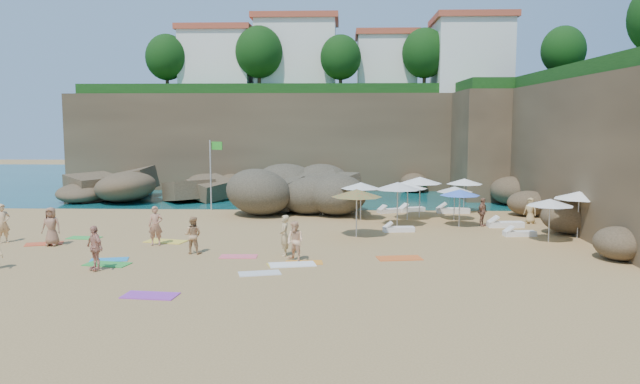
{
  "coord_description": "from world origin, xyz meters",
  "views": [
    {
      "loc": [
        3.21,
        -30.11,
        5.86
      ],
      "look_at": [
        2.0,
        3.0,
        2.0
      ],
      "focal_mm": 35.0,
      "sensor_mm": 36.0,
      "label": 1
    }
  ],
  "objects_px": {
    "lounger_0": "(412,209)",
    "person_stand_3": "(482,212)",
    "parasol_1": "(330,181)",
    "person_stand_0": "(3,223)",
    "parasol_2": "(464,181)",
    "person_stand_1": "(193,235)",
    "person_stand_2": "(322,203)",
    "person_stand_5": "(292,196)",
    "flag_pole": "(213,165)",
    "person_stand_6": "(284,235)",
    "person_stand_4": "(530,211)",
    "parasol_0": "(398,186)",
    "rock_outcrop": "(290,211)"
  },
  "relations": [
    {
      "from": "parasol_1",
      "to": "person_stand_6",
      "type": "bearing_deg",
      "value": -97.32
    },
    {
      "from": "parasol_1",
      "to": "person_stand_2",
      "type": "relative_size",
      "value": 1.49
    },
    {
      "from": "person_stand_1",
      "to": "parasol_0",
      "type": "bearing_deg",
      "value": -133.51
    },
    {
      "from": "person_stand_0",
      "to": "person_stand_6",
      "type": "bearing_deg",
      "value": -59.75
    },
    {
      "from": "person_stand_6",
      "to": "parasol_1",
      "type": "bearing_deg",
      "value": 167.83
    },
    {
      "from": "lounger_0",
      "to": "person_stand_3",
      "type": "xyz_separation_m",
      "value": [
        3.28,
        -5.39,
        0.66
      ]
    },
    {
      "from": "person_stand_1",
      "to": "person_stand_6",
      "type": "bearing_deg",
      "value": -175.28
    },
    {
      "from": "person_stand_4",
      "to": "person_stand_5",
      "type": "distance_m",
      "value": 14.72
    },
    {
      "from": "lounger_0",
      "to": "person_stand_6",
      "type": "height_order",
      "value": "person_stand_6"
    },
    {
      "from": "rock_outcrop",
      "to": "flag_pole",
      "type": "relative_size",
      "value": 1.7
    },
    {
      "from": "parasol_2",
      "to": "person_stand_0",
      "type": "bearing_deg",
      "value": -155.79
    },
    {
      "from": "parasol_0",
      "to": "parasol_1",
      "type": "distance_m",
      "value": 6.85
    },
    {
      "from": "flag_pole",
      "to": "parasol_2",
      "type": "bearing_deg",
      "value": -1.6
    },
    {
      "from": "lounger_0",
      "to": "person_stand_3",
      "type": "bearing_deg",
      "value": -82.4
    },
    {
      "from": "flag_pole",
      "to": "person_stand_3",
      "type": "height_order",
      "value": "flag_pole"
    },
    {
      "from": "rock_outcrop",
      "to": "parasol_1",
      "type": "bearing_deg",
      "value": 2.03
    },
    {
      "from": "parasol_0",
      "to": "parasol_1",
      "type": "height_order",
      "value": "parasol_0"
    },
    {
      "from": "person_stand_2",
      "to": "person_stand_6",
      "type": "height_order",
      "value": "person_stand_6"
    },
    {
      "from": "person_stand_1",
      "to": "person_stand_3",
      "type": "xyz_separation_m",
      "value": [
        14.29,
        7.62,
        -0.04
      ]
    },
    {
      "from": "flag_pole",
      "to": "person_stand_1",
      "type": "xyz_separation_m",
      "value": [
        1.84,
        -13.19,
        -2.08
      ]
    },
    {
      "from": "person_stand_5",
      "to": "person_stand_6",
      "type": "distance_m",
      "value": 13.7
    },
    {
      "from": "person_stand_2",
      "to": "person_stand_5",
      "type": "xyz_separation_m",
      "value": [
        -2.04,
        2.01,
        0.15
      ]
    },
    {
      "from": "person_stand_5",
      "to": "person_stand_1",
      "type": "bearing_deg",
      "value": -137.19
    },
    {
      "from": "lounger_0",
      "to": "person_stand_5",
      "type": "relative_size",
      "value": 0.92
    },
    {
      "from": "lounger_0",
      "to": "person_stand_4",
      "type": "height_order",
      "value": "person_stand_4"
    },
    {
      "from": "flag_pole",
      "to": "parasol_0",
      "type": "bearing_deg",
      "value": -27.1
    },
    {
      "from": "person_stand_3",
      "to": "lounger_0",
      "type": "bearing_deg",
      "value": 71.7
    },
    {
      "from": "person_stand_0",
      "to": "person_stand_4",
      "type": "xyz_separation_m",
      "value": [
        26.8,
        6.57,
        -0.21
      ]
    },
    {
      "from": "parasol_2",
      "to": "person_stand_5",
      "type": "relative_size",
      "value": 1.26
    },
    {
      "from": "parasol_2",
      "to": "flag_pole",
      "type": "bearing_deg",
      "value": 178.4
    },
    {
      "from": "flag_pole",
      "to": "person_stand_3",
      "type": "bearing_deg",
      "value": -19.04
    },
    {
      "from": "parasol_2",
      "to": "person_stand_3",
      "type": "height_order",
      "value": "parasol_2"
    },
    {
      "from": "parasol_2",
      "to": "parasol_1",
      "type": "bearing_deg",
      "value": 177.99
    },
    {
      "from": "parasol_1",
      "to": "lounger_0",
      "type": "height_order",
      "value": "parasol_1"
    },
    {
      "from": "parasol_0",
      "to": "person_stand_0",
      "type": "xyz_separation_m",
      "value": [
        -19.19,
        -5.34,
        -1.31
      ]
    },
    {
      "from": "parasol_1",
      "to": "person_stand_0",
      "type": "distance_m",
      "value": 18.96
    },
    {
      "from": "parasol_2",
      "to": "person_stand_0",
      "type": "relative_size",
      "value": 1.21
    },
    {
      "from": "person_stand_3",
      "to": "person_stand_6",
      "type": "distance_m",
      "value": 12.94
    },
    {
      "from": "person_stand_3",
      "to": "parasol_0",
      "type": "bearing_deg",
      "value": 133.78
    },
    {
      "from": "person_stand_0",
      "to": "person_stand_1",
      "type": "bearing_deg",
      "value": -61.95
    },
    {
      "from": "rock_outcrop",
      "to": "parasol_1",
      "type": "relative_size",
      "value": 3.44
    },
    {
      "from": "person_stand_1",
      "to": "person_stand_4",
      "type": "bearing_deg",
      "value": -144.46
    },
    {
      "from": "parasol_1",
      "to": "person_stand_0",
      "type": "bearing_deg",
      "value": -144.38
    },
    {
      "from": "parasol_1",
      "to": "person_stand_1",
      "type": "height_order",
      "value": "parasol_1"
    },
    {
      "from": "parasol_2",
      "to": "lounger_0",
      "type": "xyz_separation_m",
      "value": [
        -3.24,
        0.28,
        -1.85
      ]
    },
    {
      "from": "rock_outcrop",
      "to": "person_stand_5",
      "type": "relative_size",
      "value": 4.29
    },
    {
      "from": "person_stand_0",
      "to": "person_stand_4",
      "type": "relative_size",
      "value": 1.28
    },
    {
      "from": "parasol_1",
      "to": "person_stand_4",
      "type": "height_order",
      "value": "parasol_1"
    },
    {
      "from": "flag_pole",
      "to": "parasol_2",
      "type": "distance_m",
      "value": 16.12
    },
    {
      "from": "person_stand_0",
      "to": "person_stand_5",
      "type": "distance_m",
      "value": 17.18
    }
  ]
}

